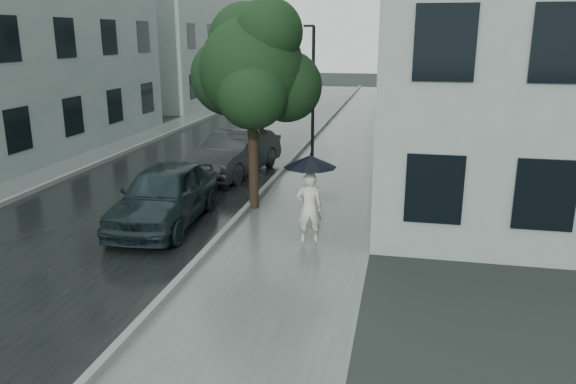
% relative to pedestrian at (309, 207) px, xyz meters
% --- Properties ---
extents(ground, '(120.00, 120.00, 0.00)m').
position_rel_pedestrian_xyz_m(ground, '(-0.53, -2.00, -0.86)').
color(ground, black).
rests_on(ground, ground).
extents(sidewalk, '(3.50, 60.00, 0.01)m').
position_rel_pedestrian_xyz_m(sidewalk, '(-0.28, 10.00, -0.85)').
color(sidewalk, slate).
rests_on(sidewalk, ground).
extents(kerb_near, '(0.15, 60.00, 0.15)m').
position_rel_pedestrian_xyz_m(kerb_near, '(-2.10, 10.00, -0.78)').
color(kerb_near, slate).
rests_on(kerb_near, ground).
extents(asphalt_road, '(6.85, 60.00, 0.00)m').
position_rel_pedestrian_xyz_m(asphalt_road, '(-5.60, 10.00, -0.86)').
color(asphalt_road, black).
rests_on(asphalt_road, ground).
extents(kerb_far, '(0.15, 60.00, 0.15)m').
position_rel_pedestrian_xyz_m(kerb_far, '(-9.10, 10.00, -0.78)').
color(kerb_far, slate).
rests_on(kerb_far, ground).
extents(sidewalk_far, '(1.70, 60.00, 0.01)m').
position_rel_pedestrian_xyz_m(sidewalk_far, '(-10.03, 10.00, -0.85)').
color(sidewalk_far, '#4C5451').
rests_on(sidewalk_far, ground).
extents(building_near, '(7.02, 36.00, 9.00)m').
position_rel_pedestrian_xyz_m(building_near, '(4.94, 17.50, 3.64)').
color(building_near, '#8F9C97').
rests_on(building_near, ground).
extents(building_far_b, '(7.02, 18.00, 8.00)m').
position_rel_pedestrian_xyz_m(building_far_b, '(-14.30, 28.00, 3.14)').
color(building_far_b, '#8F9C97').
rests_on(building_far_b, ground).
extents(pedestrian, '(0.70, 0.55, 1.70)m').
position_rel_pedestrian_xyz_m(pedestrian, '(0.00, 0.00, 0.00)').
color(pedestrian, silver).
rests_on(pedestrian, sidewalk).
extents(umbrella, '(1.32, 1.32, 1.22)m').
position_rel_pedestrian_xyz_m(umbrella, '(0.02, -0.01, 1.11)').
color(umbrella, black).
rests_on(umbrella, ground).
extents(street_tree, '(3.69, 3.35, 5.68)m').
position_rel_pedestrian_xyz_m(street_tree, '(-1.98, 2.46, 3.02)').
color(street_tree, '#332619').
rests_on(street_tree, ground).
extents(lamp_post, '(0.82, 0.47, 5.14)m').
position_rel_pedestrian_xyz_m(lamp_post, '(-1.44, 8.36, 2.08)').
color(lamp_post, black).
rests_on(lamp_post, ground).
extents(car_near, '(2.09, 4.67, 1.56)m').
position_rel_pedestrian_xyz_m(car_near, '(-3.85, 0.52, -0.07)').
color(car_near, black).
rests_on(car_near, ground).
extents(car_far, '(2.34, 4.80, 1.52)m').
position_rel_pedestrian_xyz_m(car_far, '(-3.64, 6.02, -0.09)').
color(car_far, '#232528').
rests_on(car_far, ground).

